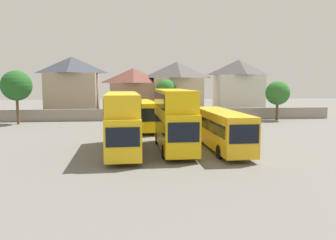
# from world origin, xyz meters

# --- Properties ---
(ground) EXTENTS (140.00, 140.00, 0.00)m
(ground) POSITION_xyz_m (0.00, 18.00, 0.00)
(ground) COLOR slate
(depot_boundary_wall) EXTENTS (56.00, 0.50, 1.80)m
(depot_boundary_wall) POSITION_xyz_m (0.00, 23.37, 0.90)
(depot_boundary_wall) COLOR gray
(depot_boundary_wall) RESTS_ON ground
(bus_1) EXTENTS (2.96, 11.17, 4.93)m
(bus_1) POSITION_xyz_m (-4.10, -0.03, 2.78)
(bus_1) COLOR yellow
(bus_1) RESTS_ON ground
(bus_2) EXTENTS (2.76, 10.16, 5.19)m
(bus_2) POSITION_xyz_m (0.24, 0.36, 2.91)
(bus_2) COLOR #E6B60F
(bus_2) RESTS_ON ground
(bus_3) EXTENTS (2.76, 11.21, 3.35)m
(bus_3) POSITION_xyz_m (4.33, 0.15, 1.92)
(bus_3) COLOR gold
(bus_3) RESTS_ON ground
(bus_4) EXTENTS (3.42, 10.67, 3.53)m
(bus_4) POSITION_xyz_m (-2.06, 13.04, 2.01)
(bus_4) COLOR yellow
(bus_4) RESTS_ON ground
(bus_5) EXTENTS (2.93, 10.54, 4.93)m
(bus_5) POSITION_xyz_m (1.73, 13.64, 2.78)
(bus_5) COLOR gold
(bus_5) RESTS_ON ground
(house_terrace_left) EXTENTS (8.61, 6.45, 10.03)m
(house_terrace_left) POSITION_xyz_m (-13.33, 29.61, 5.11)
(house_terrace_left) COLOR tan
(house_terrace_left) RESTS_ON ground
(house_terrace_centre) EXTENTS (7.95, 7.37, 8.23)m
(house_terrace_centre) POSITION_xyz_m (-3.17, 30.30, 4.20)
(house_terrace_centre) COLOR #9E7A60
(house_terrace_centre) RESTS_ON ground
(house_terrace_right) EXTENTS (8.59, 7.56, 9.35)m
(house_terrace_right) POSITION_xyz_m (4.34, 30.14, 4.77)
(house_terrace_right) COLOR #C6B293
(house_terrace_right) RESTS_ON ground
(house_terrace_far_right) EXTENTS (8.20, 6.51, 9.79)m
(house_terrace_far_right) POSITION_xyz_m (15.39, 30.34, 4.99)
(house_terrace_far_right) COLOR silver
(house_terrace_far_right) RESTS_ON ground
(tree_left_of_lot) EXTENTS (4.19, 4.19, 7.46)m
(tree_left_of_lot) POSITION_xyz_m (-19.22, 20.37, 5.34)
(tree_left_of_lot) COLOR brown
(tree_left_of_lot) RESTS_ON ground
(tree_behind_wall) EXTENTS (3.33, 3.33, 6.29)m
(tree_behind_wall) POSITION_xyz_m (2.08, 25.87, 4.57)
(tree_behind_wall) COLOR brown
(tree_behind_wall) RESTS_ON ground
(tree_right_of_lot) EXTENTS (3.65, 3.65, 6.02)m
(tree_right_of_lot) POSITION_xyz_m (18.72, 21.37, 4.17)
(tree_right_of_lot) COLOR brown
(tree_right_of_lot) RESTS_ON ground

